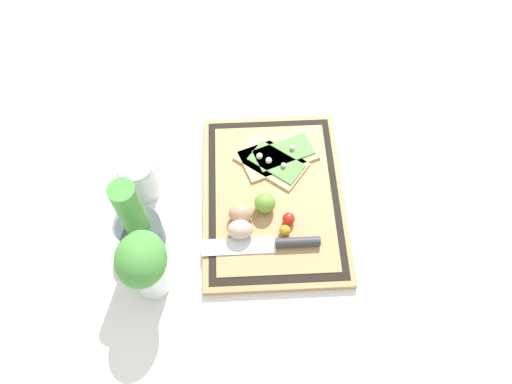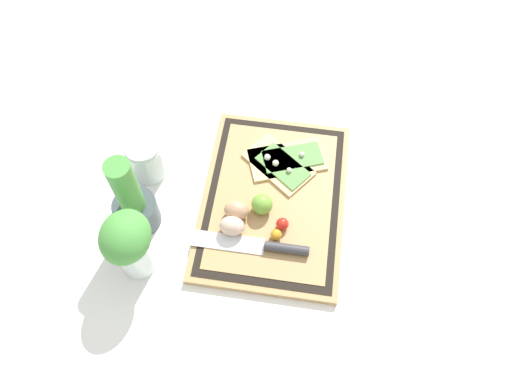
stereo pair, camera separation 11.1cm
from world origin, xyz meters
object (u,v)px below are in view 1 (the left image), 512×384
cherry_tomato_red (289,219)px  pizza_slice_near (280,155)px  knife (281,243)px  lime (265,203)px  egg_pink (240,229)px  herb_pot (137,225)px  sauce_jar (140,179)px  egg_brown (241,213)px  pizza_slice_far (273,161)px  cherry_tomato_yellow (285,230)px  herb_glass (144,265)px

cherry_tomato_red → pizza_slice_near: bearing=2.3°
knife → lime: 0.10m
knife → cherry_tomato_red: 0.06m
egg_pink → herb_pot: (0.00, 0.22, 0.04)m
knife → egg_pink: (0.03, 0.09, 0.01)m
sauce_jar → pizza_slice_near: bearing=-78.5°
egg_brown → egg_pink: (-0.04, 0.00, 0.00)m
cherry_tomato_red → egg_brown: bearing=82.1°
herb_pot → egg_brown: bearing=-80.8°
pizza_slice_far → cherry_tomato_red: 0.17m
egg_brown → lime: size_ratio=1.16×
pizza_slice_near → lime: (-0.14, 0.05, 0.02)m
pizza_slice_near → knife: size_ratio=0.77×
egg_brown → herb_pot: size_ratio=0.24×
egg_pink → cherry_tomato_yellow: (-0.00, -0.10, -0.01)m
lime → herb_glass: size_ratio=0.25×
herb_glass → knife: bearing=-75.7°
cherry_tomato_red → herb_glass: 0.34m
lime → herb_glass: herb_glass is taller
egg_pink → cherry_tomato_red: 0.11m
pizza_slice_near → egg_pink: size_ratio=3.59×
herb_glass → cherry_tomato_red: bearing=-67.0°
pizza_slice_near → sauce_jar: 0.34m
herb_pot → sauce_jar: bearing=4.6°
herb_pot → sauce_jar: 0.14m
egg_pink → herb_glass: (-0.10, 0.19, 0.07)m
lime → herb_pot: herb_pot is taller
pizza_slice_near → sauce_jar: (-0.07, 0.34, 0.02)m
egg_pink → herb_pot: 0.22m
pizza_slice_near → sauce_jar: bearing=101.5°
knife → cherry_tomato_yellow: 0.03m
pizza_slice_far → cherry_tomato_yellow: (-0.19, -0.02, 0.01)m
egg_pink → sauce_jar: size_ratio=0.52×
knife → herb_glass: herb_glass is taller
pizza_slice_near → lime: lime is taller
cherry_tomato_yellow → cherry_tomato_red: bearing=-20.7°
egg_brown → lime: lime is taller
knife → pizza_slice_near: bearing=-3.6°
knife → pizza_slice_far: bearing=1.0°
egg_brown → lime: 0.06m
knife → egg_pink: egg_pink is taller
cherry_tomato_yellow → sauce_jar: bearing=66.9°
sauce_jar → herb_glass: 0.26m
pizza_slice_far → herb_glass: herb_glass is taller
knife → cherry_tomato_red: bearing=-21.2°
cherry_tomato_yellow → herb_pot: size_ratio=0.11×
herb_pot → lime: bearing=-78.0°
egg_pink → cherry_tomato_red: bearing=-77.1°
knife → sauce_jar: size_ratio=2.40×
pizza_slice_near → cherry_tomato_red: cherry_tomato_red is taller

